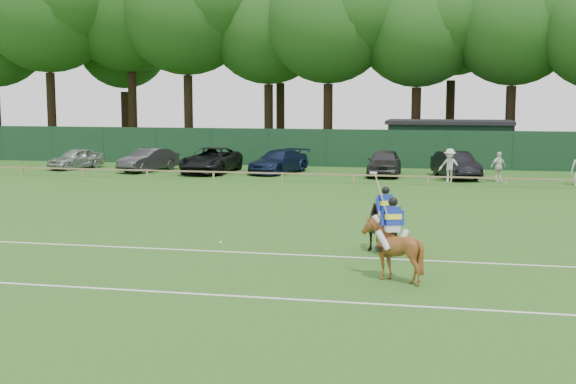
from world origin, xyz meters
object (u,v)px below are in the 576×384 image
(sedan_silver, at_px, (76,158))
(estate_black, at_px, (456,165))
(hatch_grey, at_px, (384,163))
(spectator_mid, at_px, (498,167))
(utility_shed, at_px, (449,142))
(spectator_left, at_px, (450,165))
(horse_dark, at_px, (385,229))
(sedan_grey, at_px, (148,160))
(horse_chestnut, at_px, (392,250))
(suv_black, at_px, (211,160))
(sedan_navy, at_px, (279,162))
(polo_ball, at_px, (220,243))

(sedan_silver, xyz_separation_m, estate_black, (24.08, -0.55, 0.09))
(hatch_grey, distance_m, spectator_mid, 6.68)
(utility_shed, bearing_deg, spectator_left, -89.45)
(horse_dark, height_order, sedan_grey, horse_dark)
(sedan_grey, relative_size, spectator_mid, 2.63)
(hatch_grey, bearing_deg, horse_chestnut, -85.79)
(estate_black, bearing_deg, sedan_silver, 159.59)
(horse_chestnut, xyz_separation_m, estate_black, (1.75, 25.28, -0.06))
(spectator_left, distance_m, spectator_mid, 2.70)
(spectator_mid, bearing_deg, estate_black, 115.16)
(suv_black, height_order, estate_black, suv_black)
(horse_dark, xyz_separation_m, sedan_navy, (-8.39, 22.43, -0.02))
(polo_ball, bearing_deg, sedan_grey, 117.63)
(sedan_navy, distance_m, utility_shed, 12.79)
(spectator_left, height_order, spectator_mid, spectator_left)
(sedan_grey, distance_m, hatch_grey, 14.71)
(spectator_mid, bearing_deg, polo_ball, -150.26)
(horse_chestnut, height_order, polo_ball, horse_chestnut)
(hatch_grey, height_order, spectator_mid, spectator_mid)
(spectator_left, bearing_deg, sedan_navy, 178.38)
(spectator_mid, relative_size, utility_shed, 0.20)
(sedan_grey, bearing_deg, polo_ball, -44.17)
(polo_ball, bearing_deg, sedan_navy, 97.75)
(spectator_left, relative_size, utility_shed, 0.22)
(horse_chestnut, bearing_deg, polo_ball, -51.91)
(suv_black, relative_size, estate_black, 1.21)
(hatch_grey, relative_size, spectator_left, 2.52)
(hatch_grey, relative_size, utility_shed, 0.55)
(horse_chestnut, bearing_deg, sedan_navy, -90.04)
(sedan_navy, distance_m, spectator_mid, 13.07)
(sedan_navy, bearing_deg, horse_chestnut, -52.45)
(sedan_grey, distance_m, estate_black, 18.85)
(sedan_silver, distance_m, estate_black, 24.08)
(polo_ball, xyz_separation_m, utility_shed, (7.17, 29.82, 1.49))
(polo_ball, bearing_deg, horse_dark, -3.44)
(sedan_navy, xyz_separation_m, estate_black, (10.61, -0.62, 0.05))
(sedan_silver, distance_m, sedan_grey, 5.26)
(sedan_navy, bearing_deg, suv_black, -152.28)
(horse_chestnut, bearing_deg, sedan_grey, -74.86)
(suv_black, relative_size, polo_ball, 62.12)
(polo_ball, bearing_deg, sedan_silver, 126.78)
(spectator_left, bearing_deg, utility_shed, 103.00)
(suv_black, relative_size, hatch_grey, 1.20)
(horse_chestnut, bearing_deg, spectator_mid, -118.54)
(hatch_grey, bearing_deg, polo_ball, -100.11)
(horse_dark, height_order, suv_black, suv_black)
(sedan_grey, bearing_deg, sedan_navy, 22.53)
(horse_dark, bearing_deg, sedan_grey, -92.54)
(estate_black, height_order, utility_shed, utility_shed)
(sedan_silver, height_order, utility_shed, utility_shed)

